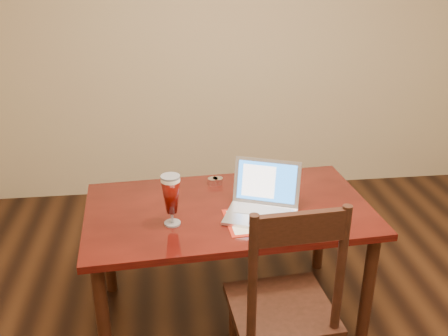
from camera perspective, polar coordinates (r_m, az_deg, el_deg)
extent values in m
cube|color=tan|center=(4.23, 2.96, 14.66)|extent=(4.50, 0.01, 2.70)
cube|color=#4B0F0A|center=(2.75, 0.53, -4.83)|extent=(1.60, 0.96, 0.04)
cylinder|color=black|center=(2.63, -13.63, -16.71)|extent=(0.07, 0.07, 0.69)
cylinder|color=black|center=(2.87, 16.12, -13.19)|extent=(0.07, 0.07, 0.69)
cylinder|color=black|center=(3.21, -13.18, -8.46)|extent=(0.07, 0.07, 0.69)
cylinder|color=black|center=(3.41, 10.97, -6.23)|extent=(0.07, 0.07, 0.69)
cube|color=#AF2010|center=(2.62, 4.68, -5.90)|extent=(0.42, 0.31, 0.00)
cube|color=white|center=(2.62, 4.68, -5.87)|extent=(0.38, 0.27, 0.00)
cube|color=silver|center=(2.63, 4.19, -5.56)|extent=(0.43, 0.37, 0.02)
cube|color=#B3B4B8|center=(2.67, 4.40, -4.88)|extent=(0.32, 0.21, 0.00)
cube|color=silver|center=(2.56, 3.89, -6.13)|extent=(0.11, 0.09, 0.00)
cube|color=silver|center=(2.71, 4.90, -1.59)|extent=(0.36, 0.20, 0.24)
cube|color=blue|center=(2.70, 4.88, -1.61)|extent=(0.31, 0.17, 0.20)
cube|color=white|center=(2.71, 3.98, -1.52)|extent=(0.18, 0.11, 0.17)
cylinder|color=silver|center=(2.59, -5.91, -6.29)|extent=(0.08, 0.08, 0.01)
cylinder|color=silver|center=(2.57, -5.94, -5.62)|extent=(0.01, 0.01, 0.06)
cylinder|color=white|center=(2.48, -6.15, -1.30)|extent=(0.10, 0.10, 0.02)
cylinder|color=silver|center=(2.47, -6.16, -1.00)|extent=(0.10, 0.10, 0.01)
cylinder|color=silver|center=(2.99, -1.27, -1.54)|extent=(0.06, 0.06, 0.04)
cylinder|color=silver|center=(2.99, -0.71, -1.49)|extent=(0.06, 0.06, 0.04)
cube|color=black|center=(2.44, 6.52, -15.75)|extent=(0.50, 0.48, 0.04)
cylinder|color=black|center=(2.69, 1.04, -18.07)|extent=(0.04, 0.04, 0.46)
cylinder|color=black|center=(2.78, 9.04, -16.86)|extent=(0.04, 0.04, 0.46)
cylinder|color=black|center=(2.06, 3.28, -12.68)|extent=(0.04, 0.04, 0.60)
cylinder|color=black|center=(2.17, 13.19, -11.23)|extent=(0.04, 0.04, 0.60)
cube|color=black|center=(1.99, 8.76, -6.77)|extent=(0.38, 0.06, 0.13)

